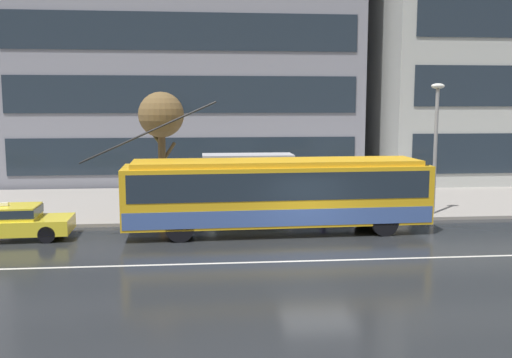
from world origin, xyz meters
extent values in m
plane|color=#242629|center=(0.00, 0.00, 0.00)|extent=(160.00, 160.00, 0.00)
cube|color=gray|center=(0.00, 9.58, 0.07)|extent=(80.00, 10.00, 0.14)
cube|color=silver|center=(0.00, -1.20, 0.00)|extent=(72.00, 0.14, 0.01)
cube|color=gold|center=(-1.04, 2.98, 1.54)|extent=(11.82, 2.85, 2.24)
cube|color=gold|center=(-1.04, 2.98, 2.76)|extent=(11.11, 2.58, 0.20)
cube|color=#1E2833|center=(-1.04, 2.98, 1.98)|extent=(11.35, 2.86, 1.03)
cube|color=#3E5999|center=(-1.04, 2.98, 0.82)|extent=(11.70, 2.87, 0.63)
cube|color=#1E2833|center=(4.78, 3.15, 1.98)|extent=(0.19, 2.20, 1.12)
cube|color=black|center=(4.63, 3.15, 2.56)|extent=(0.22, 1.90, 0.28)
cylinder|color=black|center=(-5.90, 3.18, 3.97)|extent=(5.03, 0.21, 2.28)
cylinder|color=black|center=(-5.88, 2.48, 3.97)|extent=(5.03, 0.21, 2.28)
cylinder|color=black|center=(2.92, 4.19, 0.52)|extent=(1.05, 0.33, 1.04)
cylinder|color=black|center=(2.99, 2.00, 0.52)|extent=(1.05, 0.33, 1.04)
cylinder|color=black|center=(-4.83, 3.96, 0.52)|extent=(1.05, 0.33, 1.04)
cylinder|color=black|center=(-4.76, 1.77, 0.52)|extent=(1.05, 0.33, 1.04)
cube|color=yellow|center=(-11.05, 2.81, 0.51)|extent=(4.48, 1.99, 0.55)
cube|color=yellow|center=(-11.23, 2.80, 1.02)|extent=(2.44, 1.65, 0.48)
cube|color=#1E2833|center=(-11.23, 2.80, 1.05)|extent=(2.49, 1.67, 0.31)
cube|color=silver|center=(-11.23, 2.80, 1.33)|extent=(0.29, 0.17, 0.12)
cylinder|color=black|center=(-9.63, 3.67, 0.31)|extent=(0.63, 0.23, 0.62)
cylinder|color=black|center=(-9.56, 2.07, 0.31)|extent=(0.63, 0.23, 0.62)
cylinder|color=gray|center=(0.00, 5.95, 1.41)|extent=(0.08, 0.08, 2.55)
cylinder|color=gray|center=(-3.75, 5.95, 1.41)|extent=(0.08, 0.08, 2.55)
cylinder|color=gray|center=(0.00, 7.21, 1.41)|extent=(0.08, 0.08, 2.55)
cylinder|color=gray|center=(-3.75, 7.21, 1.41)|extent=(0.08, 0.08, 2.55)
cube|color=#99ADB2|center=(-1.88, 7.21, 1.46)|extent=(3.56, 0.04, 2.04)
cube|color=#B2B2B7|center=(-1.88, 6.58, 2.73)|extent=(4.05, 1.56, 0.08)
cube|color=brown|center=(-1.88, 6.90, 0.59)|extent=(2.62, 0.36, 0.08)
cylinder|color=navy|center=(1.61, 6.32, 0.57)|extent=(0.14, 0.14, 0.87)
cylinder|color=navy|center=(1.48, 6.23, 0.57)|extent=(0.14, 0.14, 0.87)
cylinder|color=#3D2E36|center=(1.54, 6.27, 1.32)|extent=(0.50, 0.50, 0.64)
sphere|color=#D6B786|center=(1.54, 6.27, 1.75)|extent=(0.22, 0.22, 0.22)
cylinder|color=#5D4E51|center=(-5.32, 5.54, 0.54)|extent=(0.14, 0.14, 0.81)
cylinder|color=#5D4E51|center=(-5.48, 5.54, 0.54)|extent=(0.14, 0.14, 0.81)
cylinder|color=#202137|center=(-5.40, 5.54, 1.26)|extent=(0.37, 0.37, 0.63)
sphere|color=tan|center=(-5.40, 5.54, 1.70)|extent=(0.23, 0.23, 0.23)
cone|color=#358348|center=(-5.28, 5.55, 1.99)|extent=(1.13, 1.13, 0.25)
cylinder|color=#333333|center=(-5.28, 5.55, 1.47)|extent=(0.02, 0.02, 0.79)
cylinder|color=gray|center=(6.32, 5.39, 2.90)|extent=(0.16, 0.16, 5.51)
ellipsoid|color=silver|center=(6.32, 5.39, 5.77)|extent=(0.60, 0.32, 0.24)
cylinder|color=brown|center=(-5.75, 7.56, 2.03)|extent=(0.35, 0.35, 3.78)
cylinder|color=brown|center=(-5.83, 8.08, 3.53)|extent=(0.34, 1.17, 1.18)
cylinder|color=brown|center=(-5.47, 7.83, 2.77)|extent=(0.74, 0.74, 0.94)
cylinder|color=brown|center=(-6.06, 7.69, 3.73)|extent=(0.79, 0.45, 0.76)
cylinder|color=brown|center=(-6.14, 7.87, 3.62)|extent=(0.97, 0.82, 1.12)
sphere|color=brown|center=(-5.75, 7.56, 4.52)|extent=(2.08, 2.08, 2.08)
cube|color=gray|center=(-4.89, 21.75, 10.74)|extent=(21.66, 13.73, 21.47)
cube|color=#1E2833|center=(-4.89, 14.86, 1.97)|extent=(20.37, 0.06, 2.15)
cube|color=#1E2833|center=(-4.89, 14.86, 5.55)|extent=(20.37, 0.06, 2.15)
cube|color=#1E2833|center=(-4.89, 14.86, 9.13)|extent=(20.37, 0.06, 2.15)
camera|label=1|loc=(-3.95, -18.66, 5.01)|focal=39.84mm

